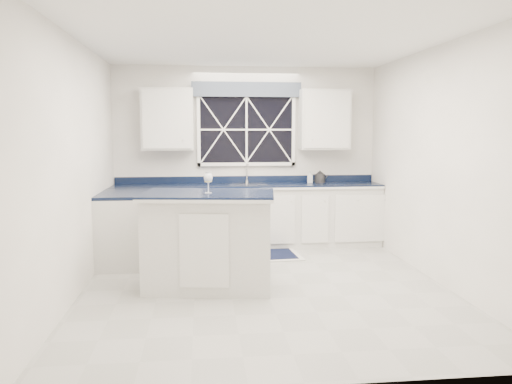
{
  "coord_description": "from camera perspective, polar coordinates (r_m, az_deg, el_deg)",
  "views": [
    {
      "loc": [
        -0.69,
        -5.41,
        1.73
      ],
      "look_at": [
        -0.05,
        0.4,
        1.02
      ],
      "focal_mm": 35.0,
      "sensor_mm": 36.0,
      "label": 1
    }
  ],
  "objects": [
    {
      "name": "rug",
      "position": [
        7.01,
        -0.31,
        -7.22
      ],
      "size": [
        1.33,
        0.87,
        0.02
      ],
      "rotation": [
        0.0,
        0.0,
        0.07
      ],
      "color": "beige",
      "rests_on": "ground"
    },
    {
      "name": "soap_bottle",
      "position": [
        7.7,
        6.2,
        1.73
      ],
      "size": [
        0.1,
        0.1,
        0.18
      ],
      "primitive_type": "imported",
      "rotation": [
        0.0,
        0.0,
        -0.23
      ],
      "color": "silver",
      "rests_on": "countertop"
    },
    {
      "name": "faucet",
      "position": [
        7.61,
        -1.04,
        2.22
      ],
      "size": [
        0.05,
        0.2,
        0.3
      ],
      "color": "#B3B4B6",
      "rests_on": "countertop"
    },
    {
      "name": "base_cabinets",
      "position": [
        7.31,
        -3.36,
        -3.11
      ],
      "size": [
        3.99,
        1.6,
        0.9
      ],
      "color": "silver",
      "rests_on": "ground"
    },
    {
      "name": "island",
      "position": [
        5.56,
        -5.41,
        -5.47
      ],
      "size": [
        1.53,
        1.04,
        1.06
      ],
      "rotation": [
        0.0,
        0.0,
        -0.13
      ],
      "color": "silver",
      "rests_on": "ground"
    },
    {
      "name": "back_wall",
      "position": [
        7.7,
        -1.11,
        4.16
      ],
      "size": [
        4.0,
        0.1,
        2.7
      ],
      "primitive_type": "cube",
      "color": "white",
      "rests_on": "ground"
    },
    {
      "name": "upper_cabinets",
      "position": [
        7.52,
        -1.01,
        8.28
      ],
      "size": [
        3.1,
        0.34,
        0.9
      ],
      "color": "silver",
      "rests_on": "ground"
    },
    {
      "name": "dishwasher",
      "position": [
        7.49,
        -9.32,
        -3.27
      ],
      "size": [
        0.6,
        0.58,
        0.82
      ],
      "primitive_type": "cube",
      "color": "black",
      "rests_on": "ground"
    },
    {
      "name": "window",
      "position": [
        7.64,
        -1.09,
        7.74
      ],
      "size": [
        1.65,
        0.09,
        1.26
      ],
      "color": "black",
      "rests_on": "ground"
    },
    {
      "name": "kettle",
      "position": [
        7.71,
        7.29,
        1.7
      ],
      "size": [
        0.27,
        0.19,
        0.19
      ],
      "rotation": [
        0.0,
        0.0,
        -0.21
      ],
      "color": "#29292B",
      "rests_on": "countertop"
    },
    {
      "name": "wine_glass",
      "position": [
        5.41,
        -5.48,
        1.55
      ],
      "size": [
        0.1,
        0.1,
        0.23
      ],
      "color": "white",
      "rests_on": "island"
    },
    {
      "name": "countertop",
      "position": [
        7.43,
        -0.9,
        0.73
      ],
      "size": [
        3.98,
        0.64,
        0.04
      ],
      "primitive_type": "cube",
      "color": "black",
      "rests_on": "base_cabinets"
    },
    {
      "name": "ground",
      "position": [
        5.72,
        0.98,
        -10.64
      ],
      "size": [
        4.5,
        4.5,
        0.0
      ],
      "primitive_type": "plane",
      "color": "#A5A5A0",
      "rests_on": "ground"
    }
  ]
}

